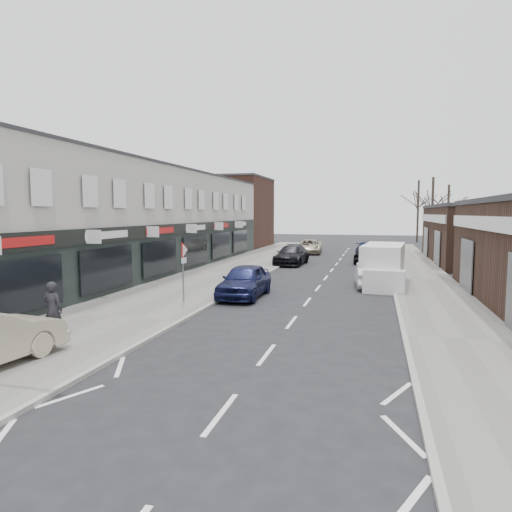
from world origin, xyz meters
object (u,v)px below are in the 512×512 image
Objects in this scene: parked_car_left_a at (245,281)px; warning_sign at (184,255)px; pedestrian at (53,309)px; parked_car_left_c at (309,247)px; white_van at (383,266)px; parked_car_right_b at (366,255)px; parked_car_left_b at (292,255)px; parked_car_right_a at (370,275)px; parked_car_right_c at (367,248)px.

warning_sign is at bearing -129.99° from parked_car_left_a.
pedestrian is 0.35× the size of parked_car_left_c.
warning_sign reaches higher than white_van.
pedestrian reaches higher than parked_car_right_b.
parked_car_left_b is (-0.30, 14.30, -0.04)m from parked_car_left_a.
parked_car_right_a is (7.84, 7.05, -1.53)m from warning_sign.
parked_car_right_c is (-0.48, 19.46, -0.01)m from parked_car_right_a.
parked_car_right_b is (5.30, 16.77, -0.09)m from parked_car_left_a.
parked_car_right_b is (5.60, 2.47, -0.05)m from parked_car_left_b.
pedestrian reaches higher than parked_car_left_b.
parked_car_left_b is (1.76, 16.76, -1.45)m from warning_sign.
parked_car_right_a is at bearing -76.94° from parked_car_left_c.
white_van reaches higher than parked_car_right_b.
parked_car_left_c is 5.61m from parked_car_right_c.
white_van reaches higher than parked_car_right_a.
parked_car_right_b is (7.36, 19.23, -1.50)m from warning_sign.
parked_car_left_a is at bearing -93.40° from parked_car_left_c.
parked_car_left_a is at bearing -134.44° from white_van.
pedestrian is 0.34× the size of parked_car_left_b.
parked_car_left_c is (1.76, 26.75, -1.50)m from warning_sign.
pedestrian is at bearing 79.23° from parked_car_right_c.
parked_car_right_c is (-1.20, 18.63, -0.42)m from white_van.
parked_car_right_b reaches higher than parked_car_right_a.
parked_car_right_c is at bearing 74.49° from warning_sign.
white_van is 1.33× the size of parked_car_right_c.
parked_car_left_a is at bearing 82.27° from parked_car_right_c.
parked_car_right_c is (5.30, 24.05, -0.13)m from parked_car_left_a.
parked_car_right_a is 0.89× the size of parked_car_right_c.
parked_car_left_b reaches higher than parked_car_right_a.
warning_sign is 11.69m from white_van.
parked_car_left_a is 24.29m from parked_car_left_c.
warning_sign is 0.59× the size of parked_car_right_c.
parked_car_left_c is at bearing 2.29° from parked_car_right_c.
warning_sign is 20.65m from parked_car_right_b.
parked_car_right_c is (5.60, -0.24, -0.04)m from parked_car_left_c.
white_van is 8.47m from parked_car_left_a.
pedestrian is at bearing 49.69° from parked_car_right_a.
pedestrian is 34.05m from parked_car_right_c.
parked_car_left_a is 7.39m from parked_car_right_a.
pedestrian is 23.32m from parked_car_left_b.
parked_car_right_a is at bearing 41.97° from warning_sign.
parked_car_left_b is 1.02× the size of parked_car_left_c.
white_van reaches higher than parked_car_right_c.
parked_car_right_b is 0.90× the size of parked_car_right_c.
white_van is at bearing 39.75° from parked_car_left_a.
parked_car_left_c is 9.38m from parked_car_right_b.
parked_car_left_b is 11.25m from parked_car_right_c.
parked_car_left_c reaches higher than parked_car_right_b.
parked_car_right_a is at bearing 95.87° from parked_car_right_b.
parked_car_right_c is at bearing -6.52° from parked_car_left_c.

